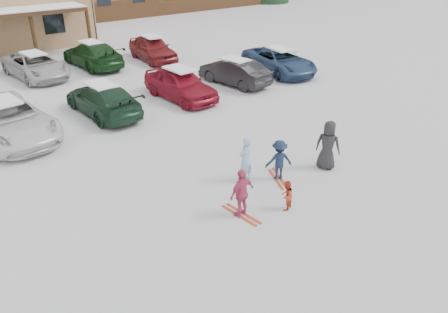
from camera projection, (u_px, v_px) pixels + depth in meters
ground at (236, 200)px, 13.45m from camera, size 160.00×160.00×0.00m
adult_skier at (246, 159)px, 14.17m from camera, size 0.65×0.52×1.57m
toddler_red at (286, 195)px, 12.80m from camera, size 0.57×0.52×0.94m
child_navy at (279, 160)px, 14.30m from camera, size 1.04×0.84×1.40m
skis_child_navy at (278, 178)px, 14.61m from camera, size 0.74×1.36×0.03m
child_magenta at (242, 193)px, 12.39m from camera, size 0.92×0.46×1.51m
skis_child_magenta at (241, 214)px, 12.73m from camera, size 0.36×1.41×0.03m
bystander_dark at (328, 145)px, 14.92m from camera, size 0.88×1.01×1.74m
parked_car_2 at (8, 119)px, 17.20m from camera, size 3.28×5.94×1.57m
parked_car_3 at (103, 99)px, 19.53m from camera, size 2.21×4.90×1.39m
parked_car_4 at (180, 84)px, 21.34m from camera, size 2.12×4.59×1.52m
parked_car_5 at (234, 72)px, 23.43m from camera, size 2.15×4.38×1.38m
parked_car_6 at (279, 61)px, 25.41m from camera, size 2.87×5.33×1.42m
parked_car_10 at (36, 65)px, 24.55m from camera, size 2.93×5.27×1.40m
parked_car_11 at (93, 54)px, 26.58m from camera, size 2.47×5.32×1.50m
parked_car_12 at (153, 48)px, 27.93m from camera, size 2.12×4.62×1.54m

